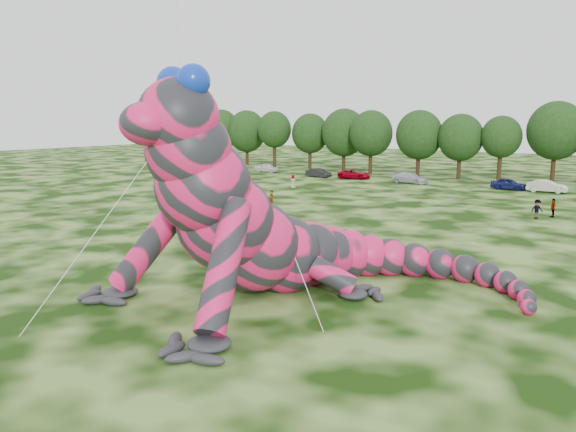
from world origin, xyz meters
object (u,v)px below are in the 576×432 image
(tree_10, at_px, (555,143))
(car_3, at_px, (410,178))
(tree_2, at_px, (247,138))
(spectator_0, at_px, (271,199))
(tree_5, at_px, (344,140))
(car_0, at_px, (267,168))
(spectator_4, at_px, (293,182))
(tree_9, at_px, (501,149))
(spectator_2, at_px, (537,209))
(car_1, at_px, (318,173))
(car_4, at_px, (509,184))
(tree_7, at_px, (419,144))
(tree_6, at_px, (371,142))
(tree_8, at_px, (460,147))
(tree_3, at_px, (274,139))
(inflatable_gecko, at_px, (279,183))
(car_2, at_px, (355,174))
(tree_1, at_px, (222,137))
(tree_4, at_px, (310,141))
(car_5, at_px, (547,186))
(spectator_3, at_px, (553,208))
(tree_0, at_px, (201,137))

(tree_10, xyz_separation_m, car_3, (-15.26, -9.86, -4.54))
(tree_2, relative_size, spectator_0, 5.97)
(tree_5, bearing_deg, car_0, -135.80)
(spectator_4, bearing_deg, car_0, -94.09)
(spectator_0, bearing_deg, tree_9, 91.83)
(tree_9, distance_m, spectator_2, 28.82)
(car_1, bearing_deg, car_4, -80.02)
(tree_7, distance_m, spectator_4, 22.94)
(tree_6, relative_size, tree_8, 1.06)
(tree_3, distance_m, spectator_4, 28.90)
(tree_3, bearing_deg, inflatable_gecko, -53.66)
(tree_9, height_order, car_2, tree_9)
(car_1, xyz_separation_m, spectator_4, (4.32, -12.74, 0.21))
(tree_6, distance_m, car_4, 23.41)
(car_4, bearing_deg, spectator_4, 122.27)
(tree_6, distance_m, tree_7, 7.48)
(spectator_2, bearing_deg, tree_1, 110.81)
(tree_4, xyz_separation_m, tree_5, (6.52, -0.28, 0.37))
(car_4, relative_size, car_5, 0.93)
(tree_2, distance_m, tree_10, 50.42)
(tree_5, height_order, spectator_3, tree_5)
(tree_10, relative_size, spectator_3, 6.44)
(tree_4, relative_size, car_5, 2.09)
(tree_1, relative_size, spectator_0, 6.07)
(tree_1, relative_size, car_2, 2.13)
(tree_8, distance_m, spectator_0, 34.99)
(tree_3, height_order, tree_4, tree_3)
(tree_2, xyz_separation_m, car_0, (11.11, -8.87, -4.14))
(tree_0, distance_m, car_2, 39.80)
(tree_5, relative_size, car_1, 2.53)
(car_1, height_order, car_3, car_3)
(tree_5, bearing_deg, spectator_4, -75.38)
(tree_10, height_order, car_2, tree_10)
(car_0, bearing_deg, tree_6, -66.10)
(car_4, bearing_deg, spectator_0, 148.79)
(tree_1, height_order, tree_8, tree_1)
(inflatable_gecko, relative_size, tree_5, 2.19)
(car_3, bearing_deg, tree_6, 60.29)
(tree_3, height_order, tree_10, tree_10)
(tree_6, height_order, tree_7, tree_6)
(car_3, relative_size, car_4, 1.21)
(tree_8, height_order, spectator_3, tree_8)
(tree_9, xyz_separation_m, spectator_2, (10.03, -26.79, -3.50))
(tree_3, relative_size, car_3, 1.94)
(car_1, bearing_deg, tree_9, -60.31)
(tree_9, bearing_deg, spectator_2, -69.47)
(tree_6, xyz_separation_m, tree_7, (7.48, 0.12, -0.01))
(tree_0, xyz_separation_m, car_1, (33.15, -11.19, -4.12))
(tree_5, distance_m, car_0, 12.96)
(tree_7, height_order, car_2, tree_7)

